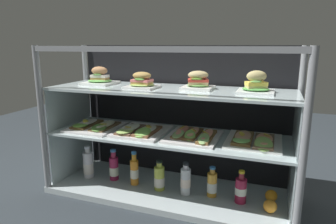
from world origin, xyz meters
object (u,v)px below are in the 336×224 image
Objects in this scene: orange_fruit_beside_bottles at (271,196)px; orange_fruit_near_left_post at (270,206)px; open_sandwich_tray_near_left_corner at (253,140)px; juice_bottle_back_center at (186,181)px; juice_bottle_front_right_end at (114,168)px; juice_bottle_back_right at (212,185)px; plated_roll_sandwich_mid_right at (142,82)px; juice_bottle_near_post at (159,178)px; open_sandwich_tray_right_of_center at (140,131)px; plated_roll_sandwich_right_of_center at (198,82)px; juice_bottle_front_middle at (134,171)px; open_sandwich_tray_far_left at (95,126)px; plated_roll_sandwich_near_right_corner at (100,79)px; plated_roll_sandwich_near_left_corner at (256,85)px; juice_bottle_front_fourth at (88,165)px; open_sandwich_tray_mid_left at (194,135)px; juice_bottle_front_second at (241,190)px.

orange_fruit_beside_bottles is 0.13m from orange_fruit_near_left_post.
open_sandwich_tray_near_left_corner reaches higher than juice_bottle_back_center.
juice_bottle_back_right is (0.71, 0.00, -0.01)m from juice_bottle_front_right_end.
plated_roll_sandwich_mid_right is 0.67m from juice_bottle_front_right_end.
juice_bottle_near_post is 0.95× the size of juice_bottle_back_center.
juice_bottle_front_right_end is at bearing 170.39° from open_sandwich_tray_right_of_center.
juice_bottle_back_center is at bearing -2.77° from juice_bottle_front_right_end.
plated_roll_sandwich_right_of_center is 0.75m from juice_bottle_front_middle.
open_sandwich_tray_far_left is 1.67× the size of juice_bottle_back_center.
open_sandwich_tray_far_left is 0.72m from juice_bottle_back_center.
orange_fruit_beside_bottles is (0.52, 0.09, -0.05)m from juice_bottle_back_center.
plated_roll_sandwich_near_right_corner is 1.13× the size of plated_roll_sandwich_right_of_center.
juice_bottle_back_center is 2.95× the size of orange_fruit_beside_bottles.
plated_roll_sandwich_near_right_corner is 0.56× the size of open_sandwich_tray_near_left_corner.
plated_roll_sandwich_near_left_corner is at bearing -163.79° from orange_fruit_beside_bottles.
open_sandwich_tray_far_left is 0.87m from juice_bottle_back_right.
orange_fruit_near_left_post is at bearing -2.02° from juice_bottle_front_fourth.
juice_bottle_back_right is (0.35, 0.03, 0.00)m from juice_bottle_near_post.
juice_bottle_front_right_end is 1.06m from orange_fruit_beside_bottles.
juice_bottle_front_middle is at bearing -175.05° from orange_fruit_beside_bottles.
plated_roll_sandwich_right_of_center is 0.34m from plated_roll_sandwich_near_left_corner.
juice_bottle_back_center is (0.37, -0.01, -0.00)m from juice_bottle_front_middle.
plated_roll_sandwich_near_left_corner reaches higher than orange_fruit_beside_bottles.
open_sandwich_tray_right_of_center is at bearing -0.85° from open_sandwich_tray_far_left.
open_sandwich_tray_mid_left is 0.34m from juice_bottle_back_right.
open_sandwich_tray_near_left_corner is (0.71, 0.05, 0.00)m from open_sandwich_tray_right_of_center.
juice_bottle_front_fourth is 1.08m from juice_bottle_front_second.
juice_bottle_front_middle is at bearing -179.91° from juice_bottle_front_second.
plated_roll_sandwich_near_left_corner is 1.29m from juice_bottle_front_fourth.
juice_bottle_front_second is 0.20m from orange_fruit_beside_bottles.
plated_roll_sandwich_right_of_center is at bearing 8.97° from juice_bottle_front_middle.
open_sandwich_tray_near_left_corner is at bearing 3.89° from open_sandwich_tray_right_of_center.
plated_roll_sandwich_mid_right is 0.53× the size of open_sandwich_tray_right_of_center.
plated_roll_sandwich_near_left_corner is 1.00× the size of juice_bottle_near_post.
orange_fruit_beside_bottles is at bearing 9.67° from juice_bottle_back_center.
juice_bottle_near_post is at bearing -175.06° from juice_bottle_back_right.
plated_roll_sandwich_right_of_center is (0.70, 0.00, 0.00)m from plated_roll_sandwich_near_right_corner.
open_sandwich_tray_right_of_center reaches higher than juice_bottle_front_fourth.
plated_roll_sandwich_mid_right is 0.81× the size of juice_bottle_front_middle.
orange_fruit_near_left_post is at bearing -3.58° from juice_bottle_front_middle.
plated_roll_sandwich_right_of_center is 0.92× the size of juice_bottle_near_post.
orange_fruit_beside_bottles is at bearing 6.08° from plated_roll_sandwich_mid_right.
open_sandwich_tray_far_left reaches higher than juice_bottle_front_middle.
plated_roll_sandwich_mid_right reaches higher than open_sandwich_tray_near_left_corner.
open_sandwich_tray_right_of_center is 4.65× the size of orange_fruit_near_left_post.
juice_bottle_near_post is at bearing -1.57° from plated_roll_sandwich_mid_right.
juice_bottle_front_right_end is (-0.59, -0.05, -0.63)m from plated_roll_sandwich_right_of_center.
plated_roll_sandwich_mid_right is 0.51× the size of open_sandwich_tray_near_left_corner.
open_sandwich_tray_near_left_corner is at bearing 146.74° from orange_fruit_near_left_post.
plated_roll_sandwich_near_left_corner is at bearing 4.10° from plated_roll_sandwich_mid_right.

